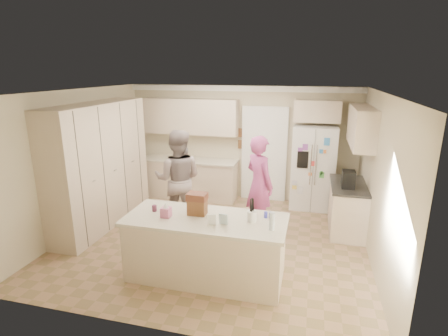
% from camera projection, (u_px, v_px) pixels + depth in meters
% --- Properties ---
extents(floor, '(5.20, 4.60, 0.02)m').
position_uv_depth(floor, '(214.00, 241.00, 6.24)').
color(floor, '#967356').
rests_on(floor, ground).
extents(ceiling, '(5.20, 4.60, 0.02)m').
position_uv_depth(ceiling, '(212.00, 91.00, 5.52)').
color(ceiling, white).
rests_on(ceiling, wall_back).
extents(wall_back, '(5.20, 0.02, 2.60)m').
position_uv_depth(wall_back, '(241.00, 143.00, 8.03)').
color(wall_back, beige).
rests_on(wall_back, ground).
extents(wall_front, '(5.20, 0.02, 2.60)m').
position_uv_depth(wall_front, '(153.00, 229.00, 3.72)').
color(wall_front, beige).
rests_on(wall_front, ground).
extents(wall_left, '(0.02, 4.60, 2.60)m').
position_uv_depth(wall_left, '(79.00, 161.00, 6.50)').
color(wall_left, beige).
rests_on(wall_left, ground).
extents(wall_right, '(0.02, 4.60, 2.60)m').
position_uv_depth(wall_right, '(379.00, 182.00, 5.26)').
color(wall_right, beige).
rests_on(wall_right, ground).
extents(crown_back, '(5.20, 0.08, 0.12)m').
position_uv_depth(crown_back, '(241.00, 89.00, 7.65)').
color(crown_back, white).
rests_on(crown_back, wall_back).
extents(pantry_bank, '(0.60, 2.60, 2.35)m').
position_uv_depth(pantry_bank, '(100.00, 165.00, 6.65)').
color(pantry_bank, beige).
rests_on(pantry_bank, floor).
extents(back_base_cab, '(2.20, 0.60, 0.88)m').
position_uv_depth(back_base_cab, '(190.00, 179.00, 8.25)').
color(back_base_cab, beige).
rests_on(back_base_cab, floor).
extents(back_countertop, '(2.24, 0.63, 0.04)m').
position_uv_depth(back_countertop, '(189.00, 160.00, 8.12)').
color(back_countertop, beige).
rests_on(back_countertop, back_base_cab).
extents(back_upper_cab, '(2.20, 0.35, 0.80)m').
position_uv_depth(back_upper_cab, '(190.00, 116.00, 7.97)').
color(back_upper_cab, beige).
rests_on(back_upper_cab, wall_back).
extents(doorway_opening, '(0.90, 0.06, 2.10)m').
position_uv_depth(doorway_opening, '(264.00, 155.00, 7.94)').
color(doorway_opening, black).
rests_on(doorway_opening, floor).
extents(doorway_casing, '(1.02, 0.03, 2.22)m').
position_uv_depth(doorway_casing, '(264.00, 156.00, 7.91)').
color(doorway_casing, white).
rests_on(doorway_casing, floor).
extents(wall_frame_upper, '(0.15, 0.02, 0.20)m').
position_uv_depth(wall_frame_upper, '(242.00, 133.00, 7.92)').
color(wall_frame_upper, brown).
rests_on(wall_frame_upper, wall_back).
extents(wall_frame_lower, '(0.15, 0.02, 0.20)m').
position_uv_depth(wall_frame_lower, '(241.00, 144.00, 7.99)').
color(wall_frame_lower, brown).
rests_on(wall_frame_lower, wall_back).
extents(refrigerator, '(0.90, 0.70, 1.80)m').
position_uv_depth(refrigerator, '(313.00, 167.00, 7.52)').
color(refrigerator, white).
rests_on(refrigerator, floor).
extents(fridge_seam, '(0.02, 0.02, 1.78)m').
position_uv_depth(fridge_seam, '(313.00, 172.00, 7.19)').
color(fridge_seam, gray).
rests_on(fridge_seam, refrigerator).
extents(fridge_dispenser, '(0.22, 0.03, 0.35)m').
position_uv_depth(fridge_dispenser, '(303.00, 160.00, 7.17)').
color(fridge_dispenser, black).
rests_on(fridge_dispenser, refrigerator).
extents(fridge_handle_l, '(0.02, 0.02, 0.85)m').
position_uv_depth(fridge_handle_l, '(311.00, 165.00, 7.15)').
color(fridge_handle_l, silver).
rests_on(fridge_handle_l, refrigerator).
extents(fridge_handle_r, '(0.02, 0.02, 0.85)m').
position_uv_depth(fridge_handle_r, '(316.00, 165.00, 7.12)').
color(fridge_handle_r, silver).
rests_on(fridge_handle_r, refrigerator).
extents(over_fridge_cab, '(0.95, 0.35, 0.45)m').
position_uv_depth(over_fridge_cab, '(317.00, 111.00, 7.25)').
color(over_fridge_cab, beige).
rests_on(over_fridge_cab, wall_back).
extents(right_base_cab, '(0.60, 1.20, 0.88)m').
position_uv_depth(right_base_cab, '(347.00, 209.00, 6.50)').
color(right_base_cab, beige).
rests_on(right_base_cab, floor).
extents(right_countertop, '(0.63, 1.24, 0.04)m').
position_uv_depth(right_countertop, '(349.00, 185.00, 6.37)').
color(right_countertop, '#2D2B28').
rests_on(right_countertop, right_base_cab).
extents(right_upper_cab, '(0.35, 1.50, 0.70)m').
position_uv_depth(right_upper_cab, '(362.00, 127.00, 6.24)').
color(right_upper_cab, beige).
rests_on(right_upper_cab, wall_right).
extents(coffee_maker, '(0.22, 0.28, 0.30)m').
position_uv_depth(coffee_maker, '(348.00, 179.00, 6.15)').
color(coffee_maker, black).
rests_on(coffee_maker, right_countertop).
extents(island_base, '(2.20, 0.90, 0.88)m').
position_uv_depth(island_base, '(206.00, 249.00, 5.04)').
color(island_base, beige).
rests_on(island_base, floor).
extents(island_top, '(2.28, 0.96, 0.05)m').
position_uv_depth(island_top, '(205.00, 220.00, 4.91)').
color(island_top, beige).
rests_on(island_top, island_base).
extents(utensil_crock, '(0.13, 0.13, 0.15)m').
position_uv_depth(utensil_crock, '(252.00, 216.00, 4.78)').
color(utensil_crock, white).
rests_on(utensil_crock, island_top).
extents(tissue_box, '(0.13, 0.13, 0.14)m').
position_uv_depth(tissue_box, '(166.00, 212.00, 4.93)').
color(tissue_box, '#C46390').
rests_on(tissue_box, island_top).
extents(tissue_plume, '(0.08, 0.08, 0.08)m').
position_uv_depth(tissue_plume, '(166.00, 205.00, 4.90)').
color(tissue_plume, white).
rests_on(tissue_plume, tissue_box).
extents(dollhouse_body, '(0.26, 0.18, 0.22)m').
position_uv_depth(dollhouse_body, '(197.00, 207.00, 5.01)').
color(dollhouse_body, brown).
rests_on(dollhouse_body, island_top).
extents(dollhouse_roof, '(0.28, 0.20, 0.10)m').
position_uv_depth(dollhouse_roof, '(197.00, 197.00, 4.96)').
color(dollhouse_roof, '#592D1E').
rests_on(dollhouse_roof, dollhouse_body).
extents(jam_jar, '(0.07, 0.07, 0.09)m').
position_uv_depth(jam_jar, '(154.00, 208.00, 5.13)').
color(jam_jar, '#59263F').
rests_on(jam_jar, island_top).
extents(greeting_card_a, '(0.12, 0.06, 0.16)m').
position_uv_depth(greeting_card_a, '(212.00, 219.00, 4.66)').
color(greeting_card_a, white).
rests_on(greeting_card_a, island_top).
extents(greeting_card_b, '(0.12, 0.05, 0.16)m').
position_uv_depth(greeting_card_b, '(223.00, 219.00, 4.67)').
color(greeting_card_b, silver).
rests_on(greeting_card_b, island_top).
extents(water_bottle, '(0.07, 0.07, 0.24)m').
position_uv_depth(water_bottle, '(272.00, 221.00, 4.51)').
color(water_bottle, silver).
rests_on(water_bottle, island_top).
extents(shaker_salt, '(0.05, 0.05, 0.09)m').
position_uv_depth(shaker_salt, '(266.00, 215.00, 4.90)').
color(shaker_salt, '#3637AE').
rests_on(shaker_salt, island_top).
extents(shaker_pepper, '(0.05, 0.05, 0.09)m').
position_uv_depth(shaker_pepper, '(271.00, 215.00, 4.89)').
color(shaker_pepper, '#3637AE').
rests_on(shaker_pepper, island_top).
extents(teen_boy, '(1.02, 0.85, 1.88)m').
position_uv_depth(teen_boy, '(178.00, 179.00, 6.58)').
color(teen_boy, gray).
rests_on(teen_boy, floor).
extents(teen_girl, '(0.78, 0.77, 1.82)m').
position_uv_depth(teen_girl, '(259.00, 184.00, 6.39)').
color(teen_girl, '#C7499D').
rests_on(teen_girl, floor).
extents(fridge_magnets, '(0.76, 0.02, 1.44)m').
position_uv_depth(fridge_magnets, '(313.00, 172.00, 7.18)').
color(fridge_magnets, tan).
rests_on(fridge_magnets, refrigerator).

